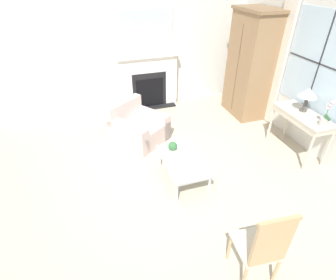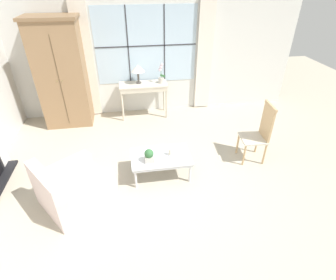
{
  "view_description": "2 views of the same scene",
  "coord_description": "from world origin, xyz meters",
  "px_view_note": "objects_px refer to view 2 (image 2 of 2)",
  "views": [
    {
      "loc": [
        3.05,
        -0.84,
        2.99
      ],
      "look_at": [
        -0.05,
        0.15,
        0.83
      ],
      "focal_mm": 28.0,
      "sensor_mm": 36.0,
      "label": 1
    },
    {
      "loc": [
        -0.5,
        -3.14,
        3.03
      ],
      "look_at": [
        0.11,
        0.6,
        0.58
      ],
      "focal_mm": 28.0,
      "sensor_mm": 36.0,
      "label": 2
    }
  ],
  "objects_px": {
    "table_lamp": "(138,69)",
    "side_chair_wooden": "(260,131)",
    "console_table": "(143,88)",
    "potted_plant_small": "(149,155)",
    "armoire": "(62,74)",
    "pillar_candle": "(170,152)",
    "armchair_upholstered": "(74,190)",
    "coffee_table": "(161,158)",
    "potted_orchid": "(161,76)"
  },
  "relations": [
    {
      "from": "potted_plant_small",
      "to": "pillar_candle",
      "type": "relative_size",
      "value": 1.71
    },
    {
      "from": "table_lamp",
      "to": "pillar_candle",
      "type": "relative_size",
      "value": 3.25
    },
    {
      "from": "armoire",
      "to": "armchair_upholstered",
      "type": "xyz_separation_m",
      "value": [
        0.43,
        -2.68,
        -0.91
      ]
    },
    {
      "from": "armoire",
      "to": "coffee_table",
      "type": "height_order",
      "value": "armoire"
    },
    {
      "from": "armoire",
      "to": "table_lamp",
      "type": "height_order",
      "value": "armoire"
    },
    {
      "from": "console_table",
      "to": "pillar_candle",
      "type": "bearing_deg",
      "value": -83.71
    },
    {
      "from": "side_chair_wooden",
      "to": "armchair_upholstered",
      "type": "bearing_deg",
      "value": -168.88
    },
    {
      "from": "armoire",
      "to": "pillar_candle",
      "type": "xyz_separation_m",
      "value": [
        1.99,
        -2.23,
        -0.71
      ]
    },
    {
      "from": "table_lamp",
      "to": "coffee_table",
      "type": "relative_size",
      "value": 0.43
    },
    {
      "from": "coffee_table",
      "to": "potted_plant_small",
      "type": "xyz_separation_m",
      "value": [
        -0.21,
        -0.11,
        0.15
      ]
    },
    {
      "from": "armoire",
      "to": "console_table",
      "type": "xyz_separation_m",
      "value": [
        1.73,
        0.06,
        -0.44
      ]
    },
    {
      "from": "armoire",
      "to": "potted_plant_small",
      "type": "distance_m",
      "value": 2.92
    },
    {
      "from": "table_lamp",
      "to": "pillar_candle",
      "type": "xyz_separation_m",
      "value": [
        0.35,
        -2.36,
        -0.7
      ]
    },
    {
      "from": "table_lamp",
      "to": "coffee_table",
      "type": "xyz_separation_m",
      "value": [
        0.19,
        -2.36,
        -0.8
      ]
    },
    {
      "from": "potted_orchid",
      "to": "armchair_upholstered",
      "type": "height_order",
      "value": "potted_orchid"
    },
    {
      "from": "console_table",
      "to": "potted_plant_small",
      "type": "relative_size",
      "value": 4.94
    },
    {
      "from": "table_lamp",
      "to": "potted_plant_small",
      "type": "distance_m",
      "value": 2.55
    },
    {
      "from": "table_lamp",
      "to": "armchair_upholstered",
      "type": "height_order",
      "value": "table_lamp"
    },
    {
      "from": "table_lamp",
      "to": "potted_plant_small",
      "type": "xyz_separation_m",
      "value": [
        -0.02,
        -2.47,
        -0.64
      ]
    },
    {
      "from": "armoire",
      "to": "armchair_upholstered",
      "type": "relative_size",
      "value": 1.84
    },
    {
      "from": "potted_orchid",
      "to": "side_chair_wooden",
      "type": "relative_size",
      "value": 0.41
    },
    {
      "from": "potted_plant_small",
      "to": "armchair_upholstered",
      "type": "bearing_deg",
      "value": -164.13
    },
    {
      "from": "table_lamp",
      "to": "potted_orchid",
      "type": "bearing_deg",
      "value": -6.45
    },
    {
      "from": "armoire",
      "to": "side_chair_wooden",
      "type": "distance_m",
      "value": 4.23
    },
    {
      "from": "side_chair_wooden",
      "to": "potted_orchid",
      "type": "bearing_deg",
      "value": 125.52
    },
    {
      "from": "console_table",
      "to": "side_chair_wooden",
      "type": "xyz_separation_m",
      "value": [
        1.93,
        -2.11,
        -0.11
      ]
    },
    {
      "from": "side_chair_wooden",
      "to": "potted_plant_small",
      "type": "relative_size",
      "value": 4.94
    },
    {
      "from": "armchair_upholstered",
      "to": "potted_plant_small",
      "type": "relative_size",
      "value": 5.58
    },
    {
      "from": "table_lamp",
      "to": "side_chair_wooden",
      "type": "distance_m",
      "value": 3.02
    },
    {
      "from": "console_table",
      "to": "armchair_upholstered",
      "type": "height_order",
      "value": "console_table"
    },
    {
      "from": "potted_orchid",
      "to": "side_chair_wooden",
      "type": "distance_m",
      "value": 2.62
    },
    {
      "from": "potted_orchid",
      "to": "table_lamp",
      "type": "bearing_deg",
      "value": 173.55
    },
    {
      "from": "armchair_upholstered",
      "to": "coffee_table",
      "type": "bearing_deg",
      "value": 17.88
    },
    {
      "from": "potted_orchid",
      "to": "pillar_candle",
      "type": "relative_size",
      "value": 3.5
    },
    {
      "from": "pillar_candle",
      "to": "side_chair_wooden",
      "type": "bearing_deg",
      "value": 6.32
    },
    {
      "from": "table_lamp",
      "to": "coffee_table",
      "type": "height_order",
      "value": "table_lamp"
    },
    {
      "from": "side_chair_wooden",
      "to": "potted_plant_small",
      "type": "distance_m",
      "value": 2.07
    },
    {
      "from": "console_table",
      "to": "pillar_candle",
      "type": "xyz_separation_m",
      "value": [
        0.25,
        -2.3,
        -0.27
      ]
    },
    {
      "from": "console_table",
      "to": "side_chair_wooden",
      "type": "relative_size",
      "value": 1.0
    },
    {
      "from": "console_table",
      "to": "pillar_candle",
      "type": "height_order",
      "value": "console_table"
    },
    {
      "from": "console_table",
      "to": "potted_plant_small",
      "type": "height_order",
      "value": "console_table"
    },
    {
      "from": "console_table",
      "to": "potted_orchid",
      "type": "bearing_deg",
      "value": 0.09
    },
    {
      "from": "potted_plant_small",
      "to": "pillar_candle",
      "type": "height_order",
      "value": "potted_plant_small"
    },
    {
      "from": "table_lamp",
      "to": "potted_plant_small",
      "type": "height_order",
      "value": "table_lamp"
    },
    {
      "from": "potted_plant_small",
      "to": "pillar_candle",
      "type": "distance_m",
      "value": 0.39
    },
    {
      "from": "potted_orchid",
      "to": "coffee_table",
      "type": "bearing_deg",
      "value": -98.24
    },
    {
      "from": "console_table",
      "to": "coffee_table",
      "type": "distance_m",
      "value": 2.33
    },
    {
      "from": "pillar_candle",
      "to": "coffee_table",
      "type": "bearing_deg",
      "value": 179.94
    },
    {
      "from": "table_lamp",
      "to": "armchair_upholstered",
      "type": "bearing_deg",
      "value": -113.17
    },
    {
      "from": "console_table",
      "to": "side_chair_wooden",
      "type": "height_order",
      "value": "side_chair_wooden"
    }
  ]
}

